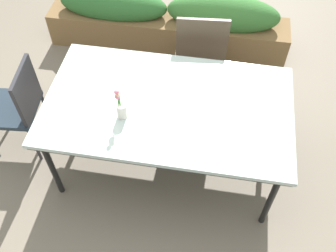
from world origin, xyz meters
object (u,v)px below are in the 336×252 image
Objects in this scene: chair_end_left at (18,104)px; flower_vase at (121,108)px; chair_far_side at (201,51)px; planter_box at (169,22)px; dining_table at (168,108)px.

chair_end_left is 1.04m from flower_vase.
chair_far_side is 0.38× the size of planter_box.
chair_far_side is 1.12× the size of chair_end_left.
planter_box is (0.06, 1.73, -0.54)m from flower_vase.
chair_far_side is at bearing 79.54° from dining_table.
dining_table is at bearing 30.41° from flower_vase.
flower_vase reaches higher than chair_far_side.
dining_table reaches higher than planter_box.
chair_end_left is at bearing -153.91° from chair_far_side.
chair_end_left is at bearing 179.67° from dining_table.
chair_far_side reaches higher than dining_table.
dining_table is 1.85× the size of chair_far_side.
dining_table is at bearing -80.79° from planter_box.
chair_far_side is at bearing -58.81° from planter_box.
chair_end_left is 3.21× the size of flower_vase.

